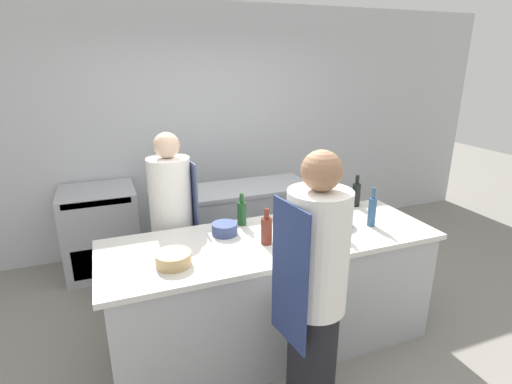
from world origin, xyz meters
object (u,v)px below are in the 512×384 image
chef_at_stove (173,228)px  bowl_wooden_salad (286,215)px  bottle_wine (339,224)px  bottle_cooking_oil (267,230)px  bowl_mixing_large (225,229)px  bottle_sauce (330,237)px  bottle_vinegar (372,211)px  bowl_ceramic_blue (334,220)px  bottle_olive_oil (242,213)px  bottle_water (356,194)px  chef_at_prep_near (314,296)px  bowl_prep_small (173,259)px  oven_range (101,230)px

chef_at_stove → bowl_wooden_salad: 0.97m
bottle_wine → bottle_cooking_oil: 0.56m
bowl_mixing_large → bottle_sauce: bearing=-40.3°
bottle_wine → bottle_vinegar: bearing=13.1°
bottle_sauce → bowl_wooden_salad: size_ratio=1.39×
bowl_ceramic_blue → bowl_mixing_large: bearing=170.9°
bottle_olive_oil → bottle_water: bearing=1.8°
chef_at_prep_near → bottle_olive_oil: size_ratio=6.65×
bowl_ceramic_blue → chef_at_stove: bearing=152.4°
bottle_water → chef_at_prep_near: bearing=-133.4°
chef_at_prep_near → bowl_ceramic_blue: chef_at_prep_near is taller
bowl_prep_small → bowl_ceramic_blue: bearing=8.5°
bottle_vinegar → bowl_wooden_salad: (-0.58, 0.36, -0.08)m
bottle_water → bottle_olive_oil: bearing=-178.2°
chef_at_prep_near → bowl_wooden_salad: (0.30, 1.02, 0.09)m
oven_range → bottle_vinegar: bottle_vinegar is taller
bowl_prep_small → bowl_ceramic_blue: (1.32, 0.20, -0.00)m
chef_at_stove → bottle_cooking_oil: 0.95m
oven_range → bottle_cooking_oil: 2.22m
chef_at_prep_near → bowl_ceramic_blue: bearing=-45.6°
chef_at_prep_near → bottle_vinegar: size_ratio=5.47×
bottle_olive_oil → bottle_wine: bearing=-38.2°
bottle_cooking_oil → bottle_water: bearing=22.0°
bottle_olive_oil → bowl_ceramic_blue: bearing=-21.2°
bottle_water → bowl_ceramic_blue: size_ratio=1.04×
bowl_prep_small → bowl_ceramic_blue: same height
bottle_olive_oil → bottle_sauce: bearing=-56.7°
bottle_wine → bottle_cooking_oil: bottle_cooking_oil is taller
bottle_vinegar → bottle_cooking_oil: (-0.91, 0.00, -0.02)m
bottle_olive_oil → bottle_water: bottle_water is taller
chef_at_stove → bowl_wooden_salad: (0.87, -0.39, 0.14)m
bottle_olive_oil → bowl_ceramic_blue: 0.74m
bottle_water → bottle_wine: bearing=-134.5°
bottle_water → bowl_mixing_large: 1.30m
bottle_water → bowl_ceramic_blue: bottle_water is taller
oven_range → bowl_ceramic_blue: bowl_ceramic_blue is taller
bowl_ceramic_blue → bottle_water: bearing=36.2°
bottle_vinegar → chef_at_stove: bearing=152.9°
bottle_water → bowl_wooden_salad: size_ratio=1.60×
oven_range → bowl_wooden_salad: (1.47, -1.46, 0.51)m
bottle_wine → bottle_sauce: bearing=-137.5°
bowl_prep_small → bowl_wooden_salad: size_ratio=1.28×
chef_at_stove → bottle_wine: bearing=47.5°
bottle_olive_oil → bowl_wooden_salad: bearing=-5.2°
oven_range → bottle_olive_oil: bearing=-52.5°
bottle_wine → bowl_wooden_salad: bottle_wine is taller
bottle_vinegar → bowl_mixing_large: (-1.14, 0.26, -0.08)m
bowl_wooden_salad → bowl_prep_small: bearing=-156.8°
bottle_vinegar → bowl_wooden_salad: bearing=148.3°
bottle_vinegar → bowl_prep_small: (-1.59, -0.07, -0.08)m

